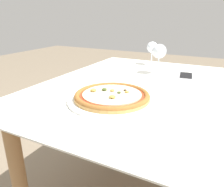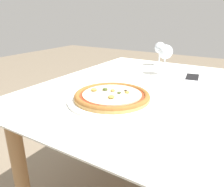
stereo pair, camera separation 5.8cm
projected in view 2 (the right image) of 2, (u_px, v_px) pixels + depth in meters
The scene contains 6 objects.
dining_table at pixel (165, 107), 0.99m from camera, with size 1.12×1.16×0.70m.
pizza_plate at pixel (112, 97), 0.84m from camera, with size 0.34×0.34×0.04m.
fork at pixel (50, 97), 0.88m from camera, with size 0.06×0.17×0.00m.
wine_glass_far_left at pixel (165, 53), 1.17m from camera, with size 0.08×0.08×0.17m.
wine_glass_far_right at pixel (160, 49), 1.40m from camera, with size 0.07×0.07×0.15m.
cell_phone at pixel (192, 78), 1.14m from camera, with size 0.09×0.15×0.01m.
Camera 2 is at (0.27, -0.90, 1.02)m, focal length 35.00 mm.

